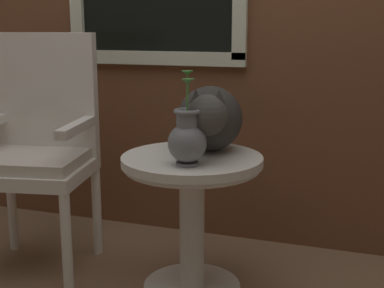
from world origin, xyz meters
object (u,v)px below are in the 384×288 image
(wicker_chair, at_px, (38,141))
(wicker_side_table, at_px, (192,197))
(pewter_vase_with_ivy, at_px, (187,138))
(cat, at_px, (210,118))

(wicker_chair, bearing_deg, wicker_side_table, -3.31)
(pewter_vase_with_ivy, bearing_deg, cat, 86.62)
(wicker_chair, height_order, cat, wicker_chair)
(wicker_chair, xyz_separation_m, pewter_vase_with_ivy, (0.79, -0.18, 0.11))
(cat, relative_size, pewter_vase_with_ivy, 1.73)
(wicker_side_table, distance_m, pewter_vase_with_ivy, 0.31)
(wicker_side_table, height_order, wicker_chair, wicker_chair)
(wicker_chair, relative_size, pewter_vase_with_ivy, 3.05)
(wicker_side_table, xyz_separation_m, pewter_vase_with_ivy, (0.03, -0.14, 0.28))
(cat, bearing_deg, wicker_side_table, -113.29)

